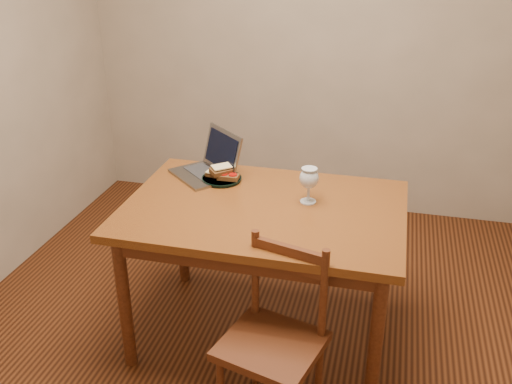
% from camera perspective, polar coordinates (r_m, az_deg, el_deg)
% --- Properties ---
extents(floor, '(3.20, 3.20, 0.02)m').
position_cam_1_polar(floor, '(3.07, 0.20, -13.97)').
color(floor, black).
rests_on(floor, ground).
extents(back_wall, '(3.20, 0.02, 2.60)m').
position_cam_1_polar(back_wall, '(4.01, 5.98, 16.07)').
color(back_wall, gray).
rests_on(back_wall, floor).
extents(front_wall, '(3.20, 0.02, 2.60)m').
position_cam_1_polar(front_wall, '(1.10, -20.68, -11.74)').
color(front_wall, gray).
rests_on(front_wall, floor).
extents(table, '(1.30, 0.90, 0.74)m').
position_cam_1_polar(table, '(2.70, 0.77, -3.02)').
color(table, '#52220D').
rests_on(table, floor).
extents(chair, '(0.46, 0.45, 0.41)m').
position_cam_1_polar(chair, '(2.36, 1.81, -13.86)').
color(chair, '#3A190C').
rests_on(chair, floor).
extents(plate, '(0.21, 0.21, 0.02)m').
position_cam_1_polar(plate, '(2.92, -3.45, 1.31)').
color(plate, black).
rests_on(plate, table).
extents(sandwich_cheese, '(0.11, 0.08, 0.03)m').
position_cam_1_polar(sandwich_cheese, '(2.93, -4.05, 1.87)').
color(sandwich_cheese, '#381E0C').
rests_on(sandwich_cheese, plate).
extents(sandwich_tomato, '(0.11, 0.06, 0.03)m').
position_cam_1_polar(sandwich_tomato, '(2.89, -2.78, 1.61)').
color(sandwich_tomato, '#381E0C').
rests_on(sandwich_tomato, plate).
extents(sandwich_top, '(0.13, 0.13, 0.04)m').
position_cam_1_polar(sandwich_top, '(2.91, -3.45, 2.24)').
color(sandwich_top, '#381E0C').
rests_on(sandwich_top, plate).
extents(milk_glass, '(0.09, 0.09, 0.18)m').
position_cam_1_polar(milk_glass, '(2.67, 5.30, 0.68)').
color(milk_glass, white).
rests_on(milk_glass, table).
extents(laptop, '(0.42, 0.42, 0.22)m').
position_cam_1_polar(laptop, '(2.99, -4.58, 2.88)').
color(laptop, slate).
rests_on(laptop, table).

